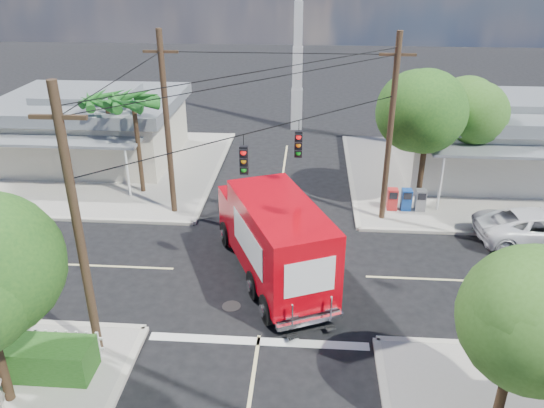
# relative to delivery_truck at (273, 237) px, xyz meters

# --- Properties ---
(ground) EXTENTS (120.00, 120.00, 0.00)m
(ground) POSITION_rel_delivery_truck_xyz_m (-0.22, 0.22, -1.80)
(ground) COLOR black
(ground) RESTS_ON ground
(sidewalk_ne) EXTENTS (14.12, 14.12, 0.14)m
(sidewalk_ne) POSITION_rel_delivery_truck_xyz_m (10.66, 11.10, -1.73)
(sidewalk_ne) COLOR #9C978D
(sidewalk_ne) RESTS_ON ground
(sidewalk_nw) EXTENTS (14.12, 14.12, 0.14)m
(sidewalk_nw) POSITION_rel_delivery_truck_xyz_m (-11.10, 11.10, -1.73)
(sidewalk_nw) COLOR #9C978D
(sidewalk_nw) RESTS_ON ground
(road_markings) EXTENTS (32.00, 32.00, 0.01)m
(road_markings) POSITION_rel_delivery_truck_xyz_m (-0.22, -1.25, -1.80)
(road_markings) COLOR beige
(road_markings) RESTS_ON ground
(building_ne) EXTENTS (11.80, 10.20, 4.50)m
(building_ne) POSITION_rel_delivery_truck_xyz_m (12.28, 12.19, 0.52)
(building_ne) COLOR silver
(building_ne) RESTS_ON sidewalk_ne
(building_nw) EXTENTS (10.80, 10.20, 4.30)m
(building_nw) POSITION_rel_delivery_truck_xyz_m (-12.22, 12.69, 0.42)
(building_nw) COLOR beige
(building_nw) RESTS_ON sidewalk_nw
(radio_tower) EXTENTS (0.80, 0.80, 17.00)m
(radio_tower) POSITION_rel_delivery_truck_xyz_m (0.28, 20.22, 3.84)
(radio_tower) COLOR silver
(radio_tower) RESTS_ON ground
(tree_ne_front) EXTENTS (4.21, 4.14, 6.66)m
(tree_ne_front) POSITION_rel_delivery_truck_xyz_m (6.99, 6.98, 2.96)
(tree_ne_front) COLOR #422D1C
(tree_ne_front) RESTS_ON sidewalk_ne
(tree_ne_back) EXTENTS (3.77, 3.66, 5.82)m
(tree_ne_back) POSITION_rel_delivery_truck_xyz_m (9.59, 9.18, 2.38)
(tree_ne_back) COLOR #422D1C
(tree_ne_back) RESTS_ON sidewalk_ne
(tree_se) EXTENTS (3.67, 3.54, 5.62)m
(tree_se) POSITION_rel_delivery_truck_xyz_m (6.79, -7.02, 2.24)
(tree_se) COLOR #422D1C
(tree_se) RESTS_ON sidewalk_se
(palm_nw_front) EXTENTS (3.01, 3.08, 5.59)m
(palm_nw_front) POSITION_rel_delivery_truck_xyz_m (-7.72, 7.72, 3.24)
(palm_nw_front) COLOR #422D1C
(palm_nw_front) RESTS_ON sidewalk_nw
(palm_nw_back) EXTENTS (3.01, 3.08, 5.19)m
(palm_nw_back) POSITION_rel_delivery_truck_xyz_m (-9.72, 9.22, 2.87)
(palm_nw_back) COLOR #422D1C
(palm_nw_back) RESTS_ON sidewalk_nw
(utility_poles) EXTENTS (12.00, 10.68, 9.00)m
(utility_poles) POSITION_rel_delivery_truck_xyz_m (-1.80, 1.83, 2.87)
(utility_poles) COLOR #473321
(utility_poles) RESTS_ON ground
(picket_fence) EXTENTS (5.94, 0.06, 1.00)m
(picket_fence) POSITION_rel_delivery_truck_xyz_m (-8.02, -5.38, -1.12)
(picket_fence) COLOR silver
(picket_fence) RESTS_ON sidewalk_sw
(vending_boxes) EXTENTS (1.90, 0.50, 1.10)m
(vending_boxes) POSITION_rel_delivery_truck_xyz_m (6.28, 6.42, -1.11)
(vending_boxes) COLOR red
(vending_boxes) RESTS_ON sidewalk_ne
(delivery_truck) EXTENTS (5.42, 8.47, 3.55)m
(delivery_truck) POSITION_rel_delivery_truck_xyz_m (0.00, 0.00, 0.00)
(delivery_truck) COLOR black
(delivery_truck) RESTS_ON ground
(parked_car) EXTENTS (5.78, 2.98, 1.56)m
(parked_car) POSITION_rel_delivery_truck_xyz_m (11.77, 3.60, -1.02)
(parked_car) COLOR silver
(parked_car) RESTS_ON ground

